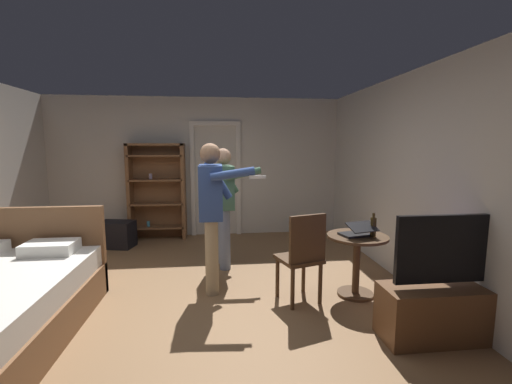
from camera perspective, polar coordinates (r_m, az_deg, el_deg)
ground_plane at (r=3.90m, az=-11.79°, el=-18.12°), size 6.52×6.52×0.00m
wall_back at (r=6.54m, az=-9.67°, el=4.08°), size 5.54×0.12×2.57m
wall_right at (r=4.23m, az=27.25°, el=1.32°), size 0.12×6.16×2.57m
doorway_frame at (r=6.46m, az=-6.74°, el=3.55°), size 0.93×0.08×2.13m
bookshelf at (r=6.43m, az=-16.13°, el=0.71°), size 1.00×0.32×1.73m
tv_flatscreen at (r=3.57m, az=29.15°, el=-15.94°), size 1.15×0.40×1.12m
side_table at (r=4.07m, az=16.43°, el=-9.98°), size 0.67×0.67×0.70m
laptop at (r=3.95m, az=16.56°, el=-6.34°), size 0.39×0.39×0.17m
bottle_on_table at (r=3.97m, az=18.94°, el=-5.49°), size 0.06×0.06×0.27m
wooden_chair at (r=3.73m, az=7.75°, el=-10.23°), size 0.53×0.53×0.99m
person_blue_shirt at (r=3.97m, az=-7.34°, el=-2.29°), size 0.67×0.60×1.72m
person_striped_shirt at (r=4.75m, az=-5.32°, el=-1.15°), size 0.71×0.61×1.66m
suitcase_dark at (r=6.21m, az=-22.21°, el=-6.55°), size 0.62×0.48×0.44m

